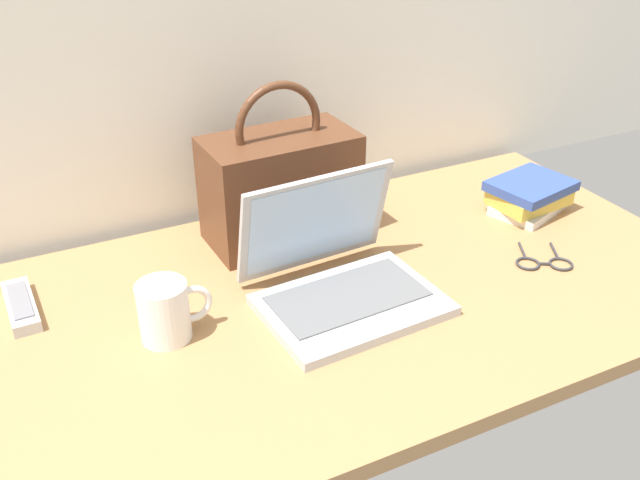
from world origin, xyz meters
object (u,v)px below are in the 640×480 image
at_px(laptop, 339,275).
at_px(remote_control_near, 21,306).
at_px(coffee_mug, 166,310).
at_px(handbag, 280,185).
at_px(eyeglasses, 544,263).
at_px(book_stack, 529,196).

bearing_deg(laptop, remote_control_near, 158.37).
height_order(coffee_mug, handbag, handbag).
height_order(eyeglasses, handbag, handbag).
height_order(eyeglasses, book_stack, book_stack).
relative_size(eyeglasses, book_stack, 0.69).
bearing_deg(remote_control_near, book_stack, -5.16).
xyz_separation_m(coffee_mug, eyeglasses, (0.72, -0.10, -0.05)).
relative_size(coffee_mug, handbag, 0.38).
distance_m(eyeglasses, handbag, 0.54).
distance_m(laptop, book_stack, 0.54).
relative_size(coffee_mug, remote_control_near, 0.77).
height_order(coffee_mug, eyeglasses, coffee_mug).
bearing_deg(remote_control_near, eyeglasses, -17.04).
bearing_deg(handbag, eyeglasses, -38.90).
relative_size(handbag, book_stack, 1.71).
bearing_deg(laptop, handbag, 90.34).
relative_size(laptop, coffee_mug, 2.58).
bearing_deg(book_stack, handbag, 165.10).
bearing_deg(book_stack, eyeglasses, -122.50).
bearing_deg(book_stack, laptop, -168.16).
xyz_separation_m(handbag, book_stack, (0.53, -0.14, -0.08)).
relative_size(remote_control_near, handbag, 0.49).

